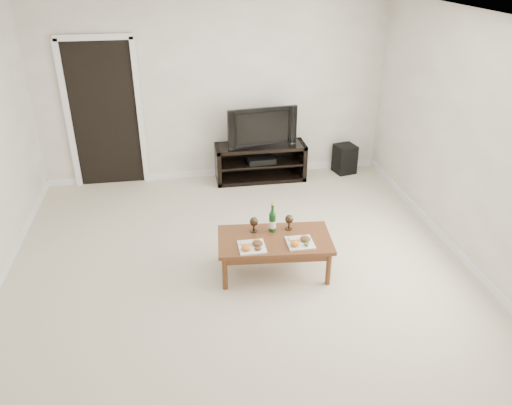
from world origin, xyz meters
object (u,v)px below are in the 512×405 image
(media_console, at_px, (260,162))
(television, at_px, (261,126))
(subwoofer, at_px, (345,159))
(coffee_table, at_px, (274,255))

(media_console, distance_m, television, 0.57)
(television, bearing_deg, subwoofer, -4.23)
(media_console, distance_m, subwoofer, 1.33)
(coffee_table, bearing_deg, subwoofer, 57.09)
(media_console, xyz_separation_m, subwoofer, (1.33, 0.05, -0.05))
(television, xyz_separation_m, coffee_table, (-0.26, -2.41, -0.63))
(subwoofer, distance_m, coffee_table, 2.93)
(television, distance_m, subwoofer, 1.47)
(television, bearing_deg, media_console, 0.00)
(media_console, height_order, coffee_table, media_console)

